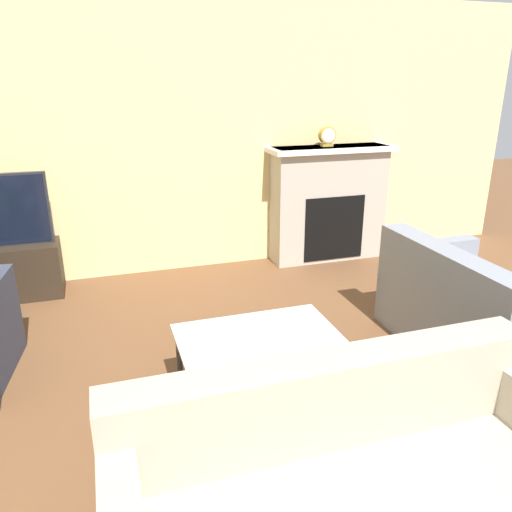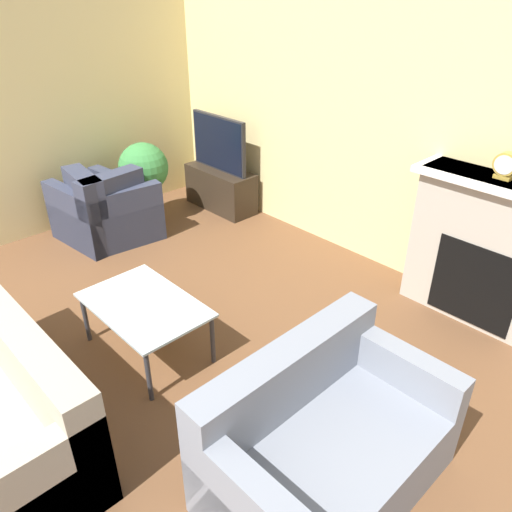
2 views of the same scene
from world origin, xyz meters
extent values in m
cube|color=beige|center=(0.00, 4.95, 1.35)|extent=(7.94, 0.06, 2.70)
cube|color=#B2A899|center=(1.66, 4.75, 0.62)|extent=(1.25, 0.34, 1.24)
cube|color=black|center=(1.66, 4.58, 0.39)|extent=(0.69, 0.01, 0.69)
cube|color=white|center=(1.66, 4.72, 1.21)|extent=(1.37, 0.40, 0.05)
cube|color=#2D2319|center=(-1.59, 4.65, 0.25)|extent=(0.94, 0.38, 0.50)
cube|color=#9E937F|center=(0.12, 1.56, 0.62)|extent=(1.93, 0.20, 0.40)
cube|color=gray|center=(1.82, 2.56, 0.21)|extent=(0.86, 1.37, 0.42)
cube|color=gray|center=(1.49, 2.56, 0.62)|extent=(0.20, 1.37, 0.40)
cube|color=gray|center=(1.82, 3.17, 0.33)|extent=(0.86, 0.14, 0.66)
cylinder|color=#333338|center=(-0.34, 2.20, 0.21)|extent=(0.04, 0.04, 0.42)
cylinder|color=#333338|center=(0.56, 2.20, 0.21)|extent=(0.04, 0.04, 0.42)
cylinder|color=#333338|center=(-0.34, 2.76, 0.21)|extent=(0.04, 0.04, 0.42)
cylinder|color=#333338|center=(0.56, 2.76, 0.21)|extent=(0.04, 0.04, 0.42)
cube|color=silver|center=(0.11, 2.48, 0.43)|extent=(0.98, 0.64, 0.02)
cube|color=#B79338|center=(1.61, 4.75, 1.25)|extent=(0.12, 0.07, 0.03)
cylinder|color=#B79338|center=(1.61, 4.75, 1.36)|extent=(0.17, 0.07, 0.17)
cylinder|color=white|center=(1.61, 4.72, 1.36)|extent=(0.14, 0.00, 0.14)
camera|label=1|loc=(-0.73, -0.07, 1.92)|focal=35.00mm
camera|label=2|loc=(2.88, 0.98, 2.59)|focal=35.00mm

